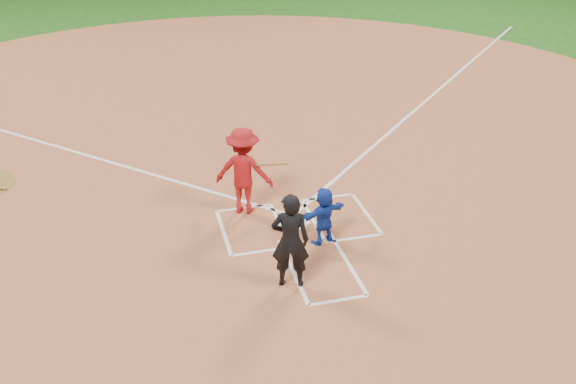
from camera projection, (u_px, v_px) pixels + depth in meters
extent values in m
plane|color=#1A4B12|center=(297.00, 223.00, 13.77)|extent=(120.00, 120.00, 0.00)
cylinder|color=#9C5333|center=(243.00, 122.00, 18.89)|extent=(28.00, 28.00, 0.01)
cylinder|color=white|center=(297.00, 222.00, 13.76)|extent=(0.60, 0.60, 0.02)
imported|color=#1538B0|center=(324.00, 216.00, 12.80)|extent=(1.19, 0.69, 1.22)
imported|color=black|center=(290.00, 241.00, 11.37)|extent=(0.78, 0.62, 1.87)
cube|color=white|center=(244.00, 208.00, 14.32)|extent=(1.22, 0.08, 0.01)
cube|color=white|center=(262.00, 251.00, 12.76)|extent=(1.22, 0.08, 0.01)
cube|color=white|center=(280.00, 225.00, 13.68)|extent=(0.08, 1.83, 0.01)
cube|color=white|center=(224.00, 232.00, 13.40)|extent=(0.08, 1.83, 0.01)
cube|color=white|center=(327.00, 197.00, 14.76)|extent=(1.22, 0.08, 0.01)
cube|color=white|center=(354.00, 238.00, 13.19)|extent=(1.22, 0.08, 0.01)
cube|color=white|center=(313.00, 220.00, 13.84)|extent=(0.08, 1.83, 0.01)
cube|color=white|center=(366.00, 213.00, 14.11)|extent=(0.08, 1.83, 0.01)
cube|color=white|center=(293.00, 270.00, 12.18)|extent=(0.08, 2.20, 0.01)
cube|color=white|center=(347.00, 262.00, 12.43)|extent=(0.08, 2.20, 0.01)
cube|color=white|center=(338.00, 300.00, 11.37)|extent=(1.10, 0.08, 0.01)
cube|color=white|center=(441.00, 88.00, 21.63)|extent=(14.21, 14.21, 0.01)
imported|color=#A61216|center=(244.00, 171.00, 13.77)|extent=(1.45, 1.18, 1.95)
cylinder|color=olive|center=(272.00, 164.00, 13.70)|extent=(0.79, 0.42, 0.28)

